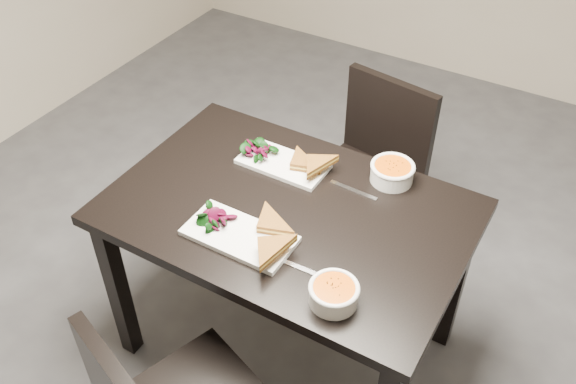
# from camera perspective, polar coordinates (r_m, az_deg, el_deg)

# --- Properties ---
(table) EXTENTS (1.20, 0.80, 0.75)m
(table) POSITION_cam_1_polar(r_m,az_deg,el_deg) (2.16, 0.00, -3.39)
(table) COLOR black
(table) RESTS_ON ground
(chair_far) EXTENTS (0.48, 0.48, 0.85)m
(chair_far) POSITION_cam_1_polar(r_m,az_deg,el_deg) (2.73, 7.61, 2.51)
(chair_far) COLOR black
(chair_far) RESTS_ON ground
(plate_near) EXTENTS (0.35, 0.18, 0.02)m
(plate_near) POSITION_cam_1_polar(r_m,az_deg,el_deg) (1.99, -4.46, -4.00)
(plate_near) COLOR white
(plate_near) RESTS_ON table
(sandwich_near) EXTENTS (0.21, 0.18, 0.06)m
(sandwich_near) POSITION_cam_1_polar(r_m,az_deg,el_deg) (1.95, -2.67, -3.64)
(sandwich_near) COLOR #A86723
(sandwich_near) RESTS_ON plate_near
(salad_near) EXTENTS (0.11, 0.10, 0.05)m
(salad_near) POSITION_cam_1_polar(r_m,az_deg,el_deg) (2.01, -6.87, -2.30)
(salad_near) COLOR black
(salad_near) RESTS_ON plate_near
(soup_bowl_near) EXTENTS (0.15, 0.15, 0.07)m
(soup_bowl_near) POSITION_cam_1_polar(r_m,az_deg,el_deg) (1.79, 4.20, -9.18)
(soup_bowl_near) COLOR white
(soup_bowl_near) RESTS_ON table
(cutlery_near) EXTENTS (0.18, 0.02, 0.00)m
(cutlery_near) POSITION_cam_1_polar(r_m,az_deg,el_deg) (1.90, 0.71, -6.78)
(cutlery_near) COLOR silver
(cutlery_near) RESTS_ON table
(plate_far) EXTENTS (0.32, 0.16, 0.02)m
(plate_far) POSITION_cam_1_polar(r_m,az_deg,el_deg) (2.26, -0.45, 2.61)
(plate_far) COLOR white
(plate_far) RESTS_ON table
(sandwich_far) EXTENTS (0.19, 0.16, 0.05)m
(sandwich_far) POSITION_cam_1_polar(r_m,az_deg,el_deg) (2.21, 0.79, 2.57)
(sandwich_far) COLOR #A86723
(sandwich_far) RESTS_ON plate_far
(salad_far) EXTENTS (0.10, 0.09, 0.04)m
(salad_far) POSITION_cam_1_polar(r_m,az_deg,el_deg) (2.29, -2.62, 3.99)
(salad_far) COLOR black
(salad_far) RESTS_ON plate_far
(soup_bowl_far) EXTENTS (0.16, 0.16, 0.07)m
(soup_bowl_far) POSITION_cam_1_polar(r_m,az_deg,el_deg) (2.21, 9.50, 1.87)
(soup_bowl_far) COLOR white
(soup_bowl_far) RESTS_ON table
(cutlery_far) EXTENTS (0.18, 0.02, 0.00)m
(cutlery_far) POSITION_cam_1_polar(r_m,az_deg,el_deg) (2.17, 6.00, 0.16)
(cutlery_far) COLOR silver
(cutlery_far) RESTS_ON table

